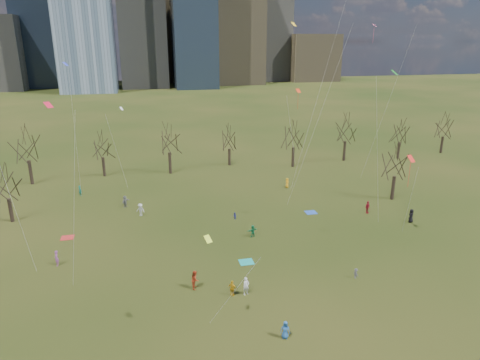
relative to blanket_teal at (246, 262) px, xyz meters
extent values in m
plane|color=black|center=(1.22, -3.58, -0.01)|extent=(500.00, 500.00, 0.00)
cube|color=#726347|center=(46.22, 211.42, 35.98)|extent=(28.00, 28.00, 72.00)
cube|color=#384C66|center=(-58.78, 216.42, 32.48)|extent=(25.00, 25.00, 65.00)
cube|color=slate|center=(71.22, 226.42, 28.98)|extent=(22.00, 22.00, 58.00)
cube|color=#726347|center=(6.22, 236.42, 23.98)|extent=(30.00, 30.00, 48.00)
cube|color=#726347|center=(96.22, 221.42, 13.98)|extent=(30.00, 28.00, 28.00)
cylinder|color=black|center=(-29.78, 35.42, 2.12)|extent=(0.55, 0.55, 4.28)
cylinder|color=black|center=(-17.78, 37.42, 1.79)|extent=(0.52, 0.52, 3.60)
cylinder|color=black|center=(-5.78, 36.42, 2.01)|extent=(0.54, 0.54, 4.05)
cylinder|color=black|center=(6.22, 39.42, 1.67)|extent=(0.51, 0.51, 3.38)
cylinder|color=black|center=(18.22, 35.42, 1.97)|extent=(0.54, 0.54, 3.96)
cylinder|color=black|center=(30.22, 37.42, 2.05)|extent=(0.54, 0.54, 4.14)
cylinder|color=black|center=(42.22, 36.42, 1.74)|extent=(0.52, 0.52, 3.51)
cylinder|color=black|center=(54.22, 38.42, 1.85)|extent=(0.53, 0.53, 3.74)
cylinder|color=black|center=(-28.78, 18.42, 1.67)|extent=(0.51, 0.51, 3.38)
cylinder|color=black|center=(27.22, 14.42, 1.90)|extent=(0.53, 0.53, 3.83)
cube|color=teal|center=(0.00, 0.00, 0.00)|extent=(1.60, 1.50, 0.03)
cube|color=#254DB0|center=(12.69, 12.16, 0.00)|extent=(1.60, 1.50, 0.03)
cube|color=red|center=(-20.62, 11.24, 0.00)|extent=(1.60, 1.50, 0.03)
imported|color=#265DA7|center=(0.05, -13.32, 0.79)|extent=(0.90, 0.72, 1.60)
imported|color=silver|center=(-1.57, -6.24, 0.90)|extent=(0.78, 0.64, 1.83)
imported|color=#B23619|center=(-6.29, -4.02, 0.97)|extent=(0.94, 1.09, 1.96)
imported|color=#5B5A5F|center=(10.36, -5.93, 0.55)|extent=(0.54, 0.79, 1.13)
imported|color=gold|center=(-2.95, -6.21, 0.82)|extent=(0.98, 0.97, 1.67)
imported|color=#1C804B|center=(2.38, 6.25, 0.77)|extent=(1.54, 0.91, 1.58)
imported|color=black|center=(24.73, 5.76, 0.94)|extent=(1.12, 1.01, 1.92)
imported|color=#AB55A9|center=(-20.66, 4.03, 0.88)|extent=(0.48, 0.69, 1.79)
imported|color=#2527A3|center=(1.32, 12.16, 0.50)|extent=(0.47, 0.56, 1.02)
imported|color=silver|center=(-11.47, 16.51, 0.91)|extent=(1.38, 1.19, 1.86)
imported|color=maroon|center=(20.55, 10.13, 0.91)|extent=(1.15, 0.96, 1.84)
imported|color=slate|center=(-13.67, 20.49, 0.87)|extent=(1.33, 1.67, 1.78)
imported|color=#F2AC1A|center=(12.95, 23.57, 0.84)|extent=(0.67, 0.91, 1.71)
imported|color=#1B7A6C|center=(-20.87, 27.39, 0.82)|extent=(0.70, 0.73, 1.68)
plane|color=yellow|center=(9.11, 12.46, 25.78)|extent=(1.01, 0.94, 0.54)
cylinder|color=silver|center=(11.67, 9.49, 13.58)|extent=(5.16, 5.96, 24.40)
plane|color=red|center=(19.92, 0.64, 10.70)|extent=(1.19, 1.00, 0.72)
cylinder|color=silver|center=(19.24, -1.03, 6.04)|extent=(1.38, 3.37, 9.32)
cylinder|color=red|center=(19.92, 0.64, 8.82)|extent=(0.04, 0.04, 3.15)
cylinder|color=silver|center=(15.06, 17.00, 16.88)|extent=(6.61, 3.11, 30.99)
plane|color=green|center=(18.68, 4.04, 20.28)|extent=(1.18, 1.17, 0.57)
cylinder|color=silver|center=(16.05, 1.51, 10.83)|extent=(5.29, 5.08, 18.90)
plane|color=blue|center=(-20.24, 24.04, 20.71)|extent=(0.95, 1.01, 0.48)
cylinder|color=silver|center=(-19.59, 20.51, 11.05)|extent=(1.33, 7.06, 19.33)
plane|color=red|center=(17.73, 32.66, 15.20)|extent=(1.20, 1.00, 0.67)
cylinder|color=silver|center=(15.67, 30.01, 8.29)|extent=(4.14, 5.32, 13.82)
cylinder|color=red|center=(17.73, 32.66, 13.38)|extent=(0.04, 0.04, 3.00)
plane|color=#D6F827|center=(-6.01, -11.72, 9.05)|extent=(0.87, 0.79, 0.47)
cylinder|color=silver|center=(-4.41, -13.61, 5.22)|extent=(3.22, 3.81, 7.67)
plane|color=red|center=(-17.95, -2.99, 18.64)|extent=(1.02, 1.01, 0.46)
cylinder|color=silver|center=(-16.67, -4.79, 10.01)|extent=(2.59, 3.62, 17.26)
plane|color=#EB567A|center=(25.42, 21.47, 26.08)|extent=(1.00, 0.99, 0.42)
cylinder|color=silver|center=(26.98, 18.37, 13.73)|extent=(3.15, 6.23, 24.70)
cylinder|color=#EB567A|center=(25.42, 21.47, 24.65)|extent=(0.04, 0.04, 2.40)
plane|color=white|center=(-13.23, 24.68, 14.16)|extent=(0.72, 0.77, 0.50)
cylinder|color=silver|center=(-14.24, 22.07, 7.77)|extent=(2.02, 5.25, 12.78)
camera|label=1|loc=(-10.41, -41.73, 23.70)|focal=32.00mm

